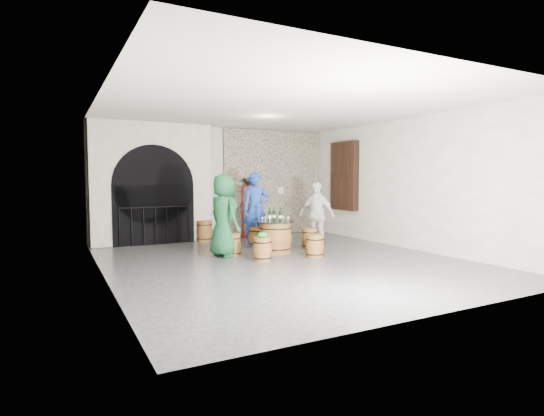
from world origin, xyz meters
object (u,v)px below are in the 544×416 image
barrel_stool_far (256,236)px  corking_press (249,203)px  side_barrel (205,231)px  person_green (224,215)px  person_blue (256,209)px  barrel_stool_left (232,245)px  wine_bottle_center (280,216)px  person_white (317,215)px  wine_bottle_right (274,215)px  barrel_stool_near_left (262,249)px  barrel_stool_near_right (315,246)px  barrel_table (275,237)px  barrel_stool_right (310,238)px  wine_bottle_left (270,215)px

barrel_stool_far → corking_press: (0.51, 1.57, 0.76)m
barrel_stool_far → side_barrel: 1.65m
person_green → person_blue: size_ratio=0.97×
barrel_stool_left → wine_bottle_center: 1.30m
person_blue → wine_bottle_center: (0.07, -1.16, -0.07)m
person_green → person_blue: person_blue is taller
person_white → wine_bottle_right: (-1.22, -0.03, 0.05)m
barrel_stool_left → barrel_stool_near_left: size_ratio=1.00×
barrel_stool_near_right → person_green: person_green is taller
barrel_stool_far → wine_bottle_center: bearing=-86.5°
barrel_table → person_blue: person_blue is taller
barrel_stool_near_left → wine_bottle_center: wine_bottle_center is taller
person_green → wine_bottle_center: size_ratio=5.60×
barrel_stool_near_left → wine_bottle_center: size_ratio=1.54×
barrel_stool_far → barrel_stool_right: (1.04, -0.92, 0.00)m
person_blue → wine_bottle_center: 1.17m
barrel_stool_near_right → person_blue: bearing=103.7°
wine_bottle_center → barrel_stool_near_left: bearing=-140.0°
barrel_stool_near_left → person_white: size_ratio=0.31×
person_green → wine_bottle_left: 1.15m
barrel_stool_right → barrel_stool_near_right: size_ratio=1.00×
person_blue → wine_bottle_right: 0.93m
person_green → side_barrel: person_green is taller
barrel_stool_far → wine_bottle_left: size_ratio=1.54×
barrel_stool_near_right → person_white: 1.44m
wine_bottle_right → side_barrel: 2.55m
barrel_stool_near_right → person_white: bearing=55.1°
corking_press → barrel_stool_left: bearing=-112.1°
barrel_table → side_barrel: bearing=110.4°
barrel_stool_far → person_blue: bearing=89.5°
barrel_table → wine_bottle_right: (0.04, 0.13, 0.50)m
barrel_stool_right → barrel_stool_near_left: (-1.76, -0.90, 0.00)m
barrel_stool_far → person_blue: (0.00, 0.01, 0.69)m
wine_bottle_left → corking_press: bearing=76.2°
barrel_stool_right → corking_press: corking_press is taller
person_green → wine_bottle_right: person_green is taller
wine_bottle_left → side_barrel: wine_bottle_left is taller
barrel_stool_right → person_blue: person_blue is taller
barrel_stool_right → person_blue: 1.55m
wine_bottle_right → barrel_stool_far: bearing=91.7°
barrel_table → person_blue: bearing=89.5°
person_green → wine_bottle_left: person_green is taller
person_green → person_blue: (1.26, 0.98, 0.03)m
barrel_stool_far → barrel_stool_near_left: (-0.73, -1.83, 0.00)m
barrel_stool_left → person_white: person_white is taller
barrel_table → barrel_stool_near_left: bearing=-132.8°
barrel_stool_left → person_white: (2.31, 0.09, 0.57)m
wine_bottle_left → wine_bottle_right: same height
person_white → corking_press: bearing=170.2°
person_green → side_barrel: 2.45m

